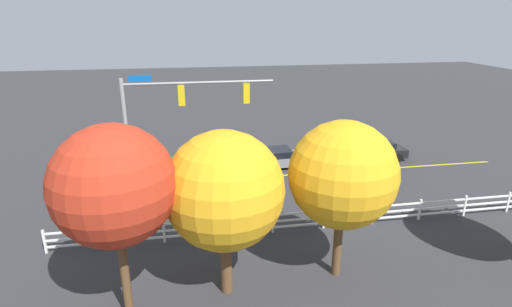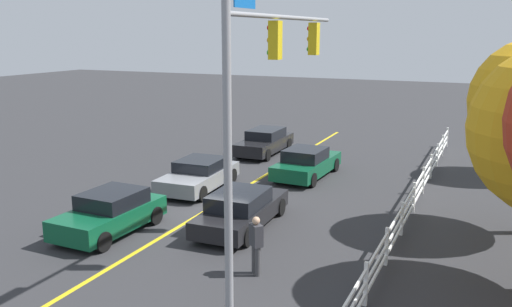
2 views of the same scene
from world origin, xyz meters
name	(u,v)px [view 2 (image 2 of 2)]	position (x,y,z in m)	size (l,w,h in m)	color
ground_plane	(207,210)	(0.00, 0.00, 0.00)	(120.00, 120.00, 0.00)	#2D2D30
lane_center_stripe	(251,184)	(-4.00, 0.00, 0.00)	(28.00, 0.16, 0.01)	gold
signal_assembly	(265,88)	(4.29, 4.24, 5.21)	(7.47, 0.38, 7.41)	gray
car_0	(307,163)	(-6.16, 1.86, 0.66)	(4.63, 2.10, 1.38)	#0C4C2D
car_1	(265,142)	(-9.97, -1.91, 0.67)	(4.73, 1.91, 1.35)	black
car_2	(241,209)	(1.09, 1.99, 0.64)	(4.77, 2.04, 1.32)	black
car_3	(110,213)	(3.35, -1.80, 0.69)	(4.02, 2.03, 1.40)	#0C4C2D
car_4	(199,175)	(-2.38, -1.70, 0.63)	(4.49, 2.21, 1.28)	slate
pedestrian	(256,243)	(4.30, 4.00, 0.93)	(0.46, 0.47, 1.69)	#3F3F42
white_rail_fence	(414,197)	(-3.00, 7.17, 0.60)	(26.10, 0.10, 1.15)	white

